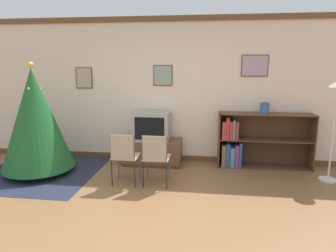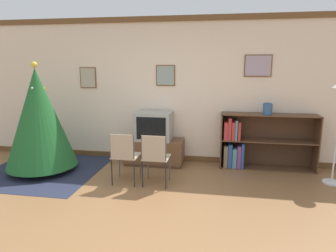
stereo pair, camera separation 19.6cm
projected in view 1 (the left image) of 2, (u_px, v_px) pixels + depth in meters
ground_plane at (134, 226)px, 3.49m from camera, size 24.00×24.00×0.00m
wall_back at (164, 91)px, 5.68m from camera, size 8.32×0.11×2.70m
area_rug at (40, 173)px, 5.19m from camera, size 1.95×1.96×0.01m
christmas_tree at (35, 119)px, 5.00m from camera, size 1.18×1.18×1.88m
tv_console at (152, 152)px, 5.62m from camera, size 1.09×0.51×0.47m
television at (152, 126)px, 5.51m from camera, size 0.65×0.50×0.52m
folding_chair_left at (124, 155)px, 4.60m from camera, size 0.40×0.40×0.82m
folding_chair_right at (156, 157)px, 4.54m from camera, size 0.40×0.40×0.82m
bookshelf at (249, 142)px, 5.43m from camera, size 1.65×0.36×0.99m
vase at (265, 108)px, 5.24m from camera, size 0.16×0.16×0.20m
standing_lamp at (336, 104)px, 4.60m from camera, size 0.28×0.28×1.62m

